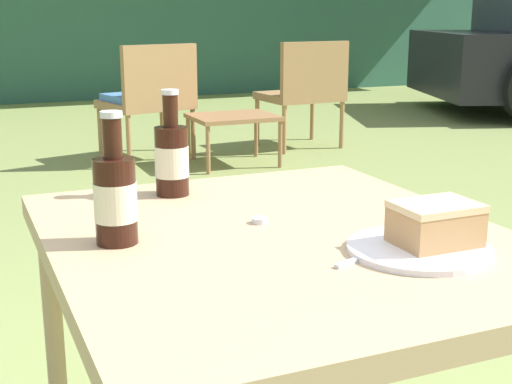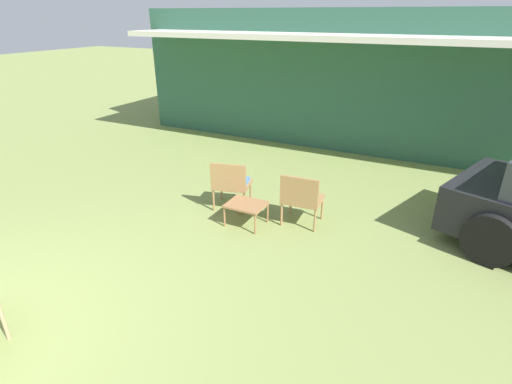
# 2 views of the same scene
# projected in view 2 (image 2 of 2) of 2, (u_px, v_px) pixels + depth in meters

# --- Properties ---
(cabin_building) EXTENTS (11.63, 5.06, 3.19)m
(cabin_building) POSITION_uv_depth(u_px,v_px,m) (377.00, 74.00, 10.46)
(cabin_building) COLOR #2D5B47
(cabin_building) RESTS_ON ground_plane
(wicker_chair_cushioned) EXTENTS (0.70, 0.64, 0.86)m
(wicker_chair_cushioned) POSITION_uv_depth(u_px,v_px,m) (231.00, 182.00, 6.70)
(wicker_chair_cushioned) COLOR #9E7547
(wicker_chair_cushioned) RESTS_ON ground_plane
(wicker_chair_plain) EXTENTS (0.63, 0.55, 0.86)m
(wicker_chair_plain) POSITION_uv_depth(u_px,v_px,m) (301.00, 197.00, 6.16)
(wicker_chair_plain) COLOR #9E7547
(wicker_chair_plain) RESTS_ON ground_plane
(garden_side_table) EXTENTS (0.59, 0.48, 0.36)m
(garden_side_table) POSITION_uv_depth(u_px,v_px,m) (246.00, 206.00, 6.23)
(garden_side_table) COLOR #996B42
(garden_side_table) RESTS_ON ground_plane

